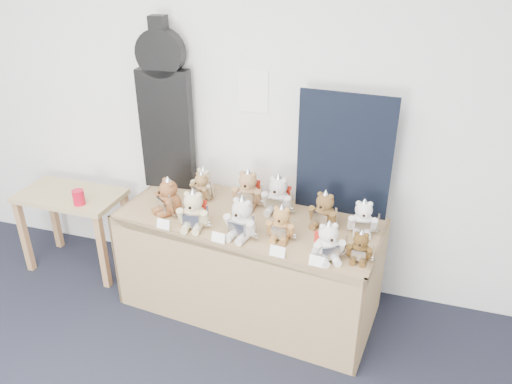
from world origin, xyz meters
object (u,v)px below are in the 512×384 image
(red_cup, at_px, (79,197))
(guitar_case, at_px, (165,108))
(teddy_front_end, at_px, (360,247))
(teddy_back_end, at_px, (363,219))
(teddy_back_centre_left, at_px, (248,190))
(teddy_back_far_left, at_px, (201,187))
(display_table, at_px, (244,243))
(teddy_back_left, at_px, (203,184))
(side_table, at_px, (72,207))
(teddy_back_right, at_px, (324,211))
(teddy_front_centre, at_px, (242,219))
(teddy_back_centre_right, at_px, (278,196))
(teddy_front_right, at_px, (281,224))
(teddy_front_far_right, at_px, (328,243))
(teddy_front_far_left, at_px, (168,198))
(teddy_front_left, at_px, (194,211))

(red_cup, bearing_deg, guitar_case, 32.71)
(teddy_front_end, height_order, teddy_back_end, teddy_back_end)
(teddy_back_centre_left, xyz_separation_m, teddy_back_far_left, (-0.35, -0.01, -0.03))
(display_table, height_order, teddy_back_centre_left, teddy_back_centre_left)
(display_table, height_order, teddy_back_left, teddy_back_left)
(side_table, relative_size, teddy_back_right, 2.97)
(teddy_front_centre, distance_m, teddy_back_right, 0.55)
(teddy_back_left, bearing_deg, red_cup, -146.51)
(teddy_back_left, relative_size, teddy_back_centre_right, 0.84)
(red_cup, xyz_separation_m, teddy_front_right, (1.58, -0.12, 0.12))
(teddy_front_right, relative_size, teddy_back_left, 1.01)
(teddy_front_centre, relative_size, teddy_front_far_right, 1.13)
(teddy_front_centre, bearing_deg, teddy_back_left, 147.87)
(display_table, relative_size, teddy_back_centre_right, 6.17)
(teddy_front_end, xyz_separation_m, teddy_back_left, (-1.19, 0.48, 0.01))
(guitar_case, height_order, teddy_back_right, guitar_case)
(teddy_front_centre, relative_size, teddy_back_left, 1.21)
(teddy_front_far_left, relative_size, teddy_front_right, 1.14)
(side_table, height_order, teddy_back_left, teddy_back_left)
(teddy_back_centre_right, height_order, teddy_back_end, teddy_back_centre_right)
(guitar_case, relative_size, teddy_front_left, 4.26)
(teddy_back_far_left, bearing_deg, red_cup, -141.65)
(teddy_back_right, distance_m, teddy_back_far_left, 0.92)
(teddy_back_centre_right, bearing_deg, teddy_back_far_left, -176.79)
(teddy_back_centre_left, relative_size, teddy_back_far_left, 1.28)
(side_table, bearing_deg, guitar_case, 18.37)
(teddy_front_right, relative_size, teddy_front_far_right, 0.94)
(teddy_back_end, bearing_deg, teddy_back_left, 164.35)
(display_table, distance_m, teddy_back_far_left, 0.53)
(teddy_front_left, bearing_deg, teddy_front_centre, -8.97)
(guitar_case, bearing_deg, teddy_front_centre, -41.24)
(guitar_case, bearing_deg, teddy_back_right, -17.35)
(teddy_front_end, relative_size, teddy_back_end, 0.83)
(red_cup, relative_size, teddy_back_end, 0.45)
(side_table, xyz_separation_m, teddy_back_right, (1.99, -0.01, 0.31))
(teddy_back_far_left, bearing_deg, teddy_front_centre, -17.82)
(teddy_front_end, height_order, teddy_back_far_left, teddy_back_far_left)
(teddy_front_far_right, bearing_deg, teddy_back_centre_right, 105.59)
(red_cup, relative_size, teddy_back_right, 0.42)
(teddy_front_left, bearing_deg, teddy_front_right, -2.62)
(teddy_front_right, distance_m, teddy_back_right, 0.33)
(teddy_front_end, relative_size, teddy_back_left, 0.85)
(teddy_front_centre, bearing_deg, teddy_back_end, 32.95)
(red_cup, xyz_separation_m, teddy_front_left, (1.00, -0.16, 0.13))
(guitar_case, xyz_separation_m, teddy_front_right, (1.00, -0.49, -0.51))
(teddy_front_far_left, distance_m, teddy_back_centre_right, 0.75)
(teddy_front_right, height_order, teddy_back_far_left, teddy_front_right)
(red_cup, relative_size, teddy_front_centre, 0.38)
(teddy_front_far_left, height_order, teddy_front_far_right, teddy_front_far_left)
(display_table, bearing_deg, teddy_front_far_right, -15.82)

